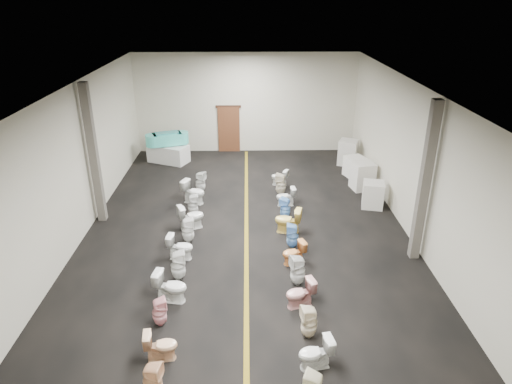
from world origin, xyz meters
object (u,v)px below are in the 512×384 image
toilet_left_2 (161,346)px  toilet_left_3 (159,312)px  toilet_left_7 (188,230)px  toilet_right_2 (309,322)px  appliance_crate_b (363,176)px  toilet_right_9 (286,197)px  toilet_left_8 (191,217)px  toilet_right_4 (298,270)px  toilet_right_6 (292,236)px  toilet_left_1 (153,381)px  bathtub (167,138)px  appliance_crate_a (373,195)px  display_table (168,154)px  toilet_right_8 (285,208)px  toilet_right_10 (281,184)px  toilet_left_9 (193,205)px  toilet_left_10 (194,192)px  toilet_right_11 (280,177)px  appliance_crate_c (355,167)px  toilet_right_7 (288,221)px  toilet_right_1 (316,353)px  toilet_left_11 (200,182)px  toilet_right_3 (300,294)px  appliance_crate_d (348,152)px  toilet_left_4 (171,287)px  toilet_left_6 (180,247)px

toilet_left_2 → toilet_left_3: (-0.21, 1.04, 0.01)m
toilet_left_7 → toilet_right_2: size_ratio=1.02×
appliance_crate_b → toilet_right_9: size_ratio=1.55×
toilet_left_8 → toilet_right_4: (3.05, -3.09, 0.01)m
toilet_right_2 → toilet_right_6: bearing=169.9°
toilet_left_1 → toilet_right_6: (3.07, 5.35, -0.01)m
bathtub → appliance_crate_a: bearing=-50.2°
bathtub → toilet_left_8: size_ratio=2.18×
display_table → appliance_crate_a: size_ratio=1.89×
appliance_crate_a → toilet_right_8: (-3.11, -0.84, -0.08)m
toilet_right_10 → bathtub: bearing=-112.6°
toilet_left_2 → toilet_right_6: bearing=-42.4°
toilet_right_6 → toilet_right_8: bearing=-173.0°
toilet_left_9 → toilet_right_8: toilet_left_9 is taller
toilet_left_8 → toilet_left_10: toilet_left_10 is taller
toilet_left_10 → toilet_right_10: size_ratio=1.01×
toilet_right_6 → toilet_right_11: (-0.06, 4.69, -0.05)m
appliance_crate_c → toilet_right_6: size_ratio=1.07×
toilet_right_7 → toilet_right_1: bearing=14.8°
toilet_left_7 → toilet_right_11: bearing=-45.0°
toilet_left_7 → toilet_left_11: 3.73m
display_table → toilet_right_9: 6.64m
toilet_right_3 → toilet_left_10: bearing=-169.3°
toilet_right_4 → toilet_right_10: (-0.04, 5.64, -0.01)m
toilet_left_3 → toilet_left_8: toilet_left_8 is taller
appliance_crate_c → toilet_left_8: bearing=-144.7°
toilet_left_9 → appliance_crate_a: bearing=-98.3°
appliance_crate_d → toilet_left_4: bearing=-123.4°
toilet_right_8 → toilet_left_1: bearing=2.1°
appliance_crate_d → toilet_right_1: bearing=-104.5°
toilet_right_7 → appliance_crate_c: bearing=160.4°
toilet_left_3 → toilet_right_11: bearing=-42.2°
toilet_left_8 → toilet_right_6: bearing=-135.7°
toilet_right_7 → toilet_right_10: size_ratio=1.00×
bathtub → appliance_crate_c: bearing=-32.4°
toilet_left_11 → toilet_right_8: 3.74m
toilet_left_8 → toilet_right_3: bearing=-166.5°
bathtub → toilet_left_9: (1.64, -5.27, -0.69)m
toilet_right_10 → toilet_right_4: bearing=15.6°
appliance_crate_c → toilet_left_10: toilet_left_10 is taller
toilet_left_7 → toilet_right_3: toilet_left_7 is taller
toilet_left_10 → toilet_left_3: bearing=-158.3°
toilet_left_1 → toilet_right_10: (2.99, 9.15, 0.02)m
toilet_right_1 → toilet_right_10: size_ratio=0.85×
appliance_crate_d → toilet_left_8: 8.41m
toilet_right_9 → toilet_right_10: 0.94m
toilet_right_1 → toilet_left_6: bearing=-153.5°
bathtub → toilet_right_6: bathtub is taller
appliance_crate_a → toilet_left_2: (-6.14, -7.11, -0.11)m
bathtub → toilet_left_10: bathtub is taller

